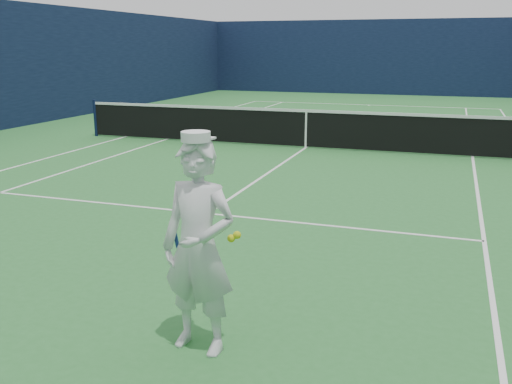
% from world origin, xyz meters
% --- Properties ---
extents(ground, '(80.00, 80.00, 0.00)m').
position_xyz_m(ground, '(0.00, 0.00, 0.00)').
color(ground, '#2B7131').
rests_on(ground, ground).
extents(court_markings, '(11.03, 23.83, 0.01)m').
position_xyz_m(court_markings, '(0.00, 0.00, 0.00)').
color(court_markings, white).
rests_on(court_markings, ground).
extents(windscreen_fence, '(20.12, 36.12, 4.00)m').
position_xyz_m(windscreen_fence, '(0.00, 0.00, 2.00)').
color(windscreen_fence, '#0F1938').
rests_on(windscreen_fence, ground).
extents(tennis_net, '(12.88, 0.09, 1.07)m').
position_xyz_m(tennis_net, '(0.00, 0.00, 0.55)').
color(tennis_net, '#141E4C').
rests_on(tennis_net, ground).
extents(tennis_player, '(0.77, 0.55, 1.92)m').
position_xyz_m(tennis_player, '(1.61, -10.23, 0.94)').
color(tennis_player, white).
rests_on(tennis_player, ground).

